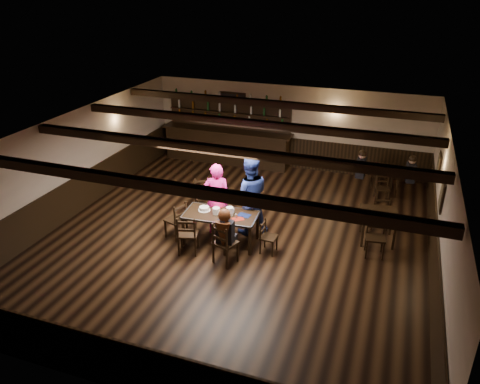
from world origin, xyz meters
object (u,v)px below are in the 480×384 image
(cake, at_px, (204,209))
(chair_near_right, at_px, (223,241))
(bar_counter, at_px, (227,141))
(man_blue, at_px, (249,195))
(chair_near_left, at_px, (187,233))
(dining_table, at_px, (221,217))
(woman_pink, at_px, (217,199))

(cake, bearing_deg, chair_near_right, -47.72)
(bar_counter, bearing_deg, man_blue, -62.97)
(bar_counter, bearing_deg, cake, -75.29)
(man_blue, bearing_deg, chair_near_right, 63.27)
(chair_near_left, distance_m, cake, 0.84)
(dining_table, xyz_separation_m, chair_near_right, (0.39, -0.86, -0.11))
(man_blue, bearing_deg, chair_near_left, 31.91)
(man_blue, bearing_deg, bar_counter, -86.59)
(chair_near_left, height_order, bar_counter, bar_counter)
(cake, distance_m, bar_counter, 5.18)
(man_blue, bearing_deg, dining_table, 32.07)
(dining_table, relative_size, cake, 6.11)
(woman_pink, height_order, bar_counter, bar_counter)
(dining_table, relative_size, woman_pink, 0.98)
(woman_pink, bearing_deg, bar_counter, -92.88)
(chair_near_left, height_order, chair_near_right, chair_near_right)
(man_blue, bearing_deg, cake, 11.80)
(chair_near_right, bearing_deg, bar_counter, 109.89)
(chair_near_left, xyz_separation_m, cake, (0.08, 0.80, 0.23))
(chair_near_right, relative_size, woman_pink, 0.54)
(chair_near_right, bearing_deg, dining_table, 114.19)
(chair_near_left, distance_m, chair_near_right, 0.92)
(woman_pink, relative_size, bar_counter, 0.41)
(woman_pink, xyz_separation_m, man_blue, (0.74, 0.28, 0.09))
(chair_near_left, height_order, man_blue, man_blue)
(cake, xyz_separation_m, bar_counter, (-1.32, 5.01, -0.07))
(cake, bearing_deg, dining_table, -5.83)
(dining_table, bearing_deg, bar_counter, 109.13)
(woman_pink, distance_m, man_blue, 0.79)
(chair_near_right, height_order, woman_pink, woman_pink)
(woman_pink, bearing_deg, cake, 44.58)
(woman_pink, height_order, man_blue, man_blue)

